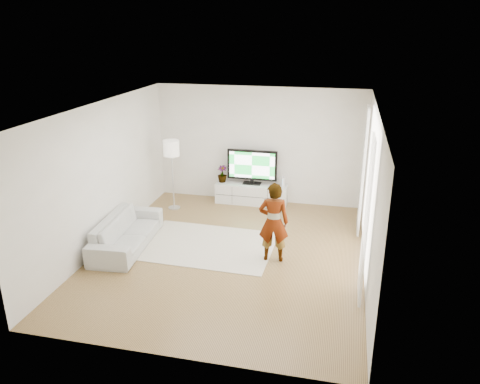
% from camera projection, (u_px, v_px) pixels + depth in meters
% --- Properties ---
extents(floor, '(6.00, 6.00, 0.00)m').
position_uv_depth(floor, '(229.00, 254.00, 8.93)').
color(floor, '#A27F49').
rests_on(floor, ground).
extents(ceiling, '(6.00, 6.00, 0.00)m').
position_uv_depth(ceiling, '(228.00, 108.00, 7.98)').
color(ceiling, white).
rests_on(ceiling, wall_back).
extents(wall_left, '(0.02, 6.00, 2.80)m').
position_uv_depth(wall_left, '(102.00, 176.00, 8.98)').
color(wall_left, white).
rests_on(wall_left, floor).
extents(wall_right, '(0.02, 6.00, 2.80)m').
position_uv_depth(wall_right, '(371.00, 196.00, 7.93)').
color(wall_right, white).
rests_on(wall_right, floor).
extents(wall_back, '(5.00, 0.02, 2.80)m').
position_uv_depth(wall_back, '(259.00, 145.00, 11.21)').
color(wall_back, white).
rests_on(wall_back, floor).
extents(wall_front, '(5.00, 0.02, 2.80)m').
position_uv_depth(wall_front, '(168.00, 263.00, 5.71)').
color(wall_front, white).
rests_on(wall_front, floor).
extents(window, '(0.01, 2.60, 2.50)m').
position_uv_depth(window, '(370.00, 187.00, 8.19)').
color(window, white).
rests_on(window, wall_right).
extents(curtain_near, '(0.04, 0.70, 2.60)m').
position_uv_depth(curtain_near, '(366.00, 221.00, 7.05)').
color(curtain_near, white).
rests_on(curtain_near, floor).
extents(curtain_far, '(0.04, 0.70, 2.60)m').
position_uv_depth(curtain_far, '(363.00, 171.00, 9.44)').
color(curtain_far, white).
rests_on(curtain_far, floor).
extents(media_console, '(1.74, 0.49, 0.49)m').
position_uv_depth(media_console, '(252.00, 194.00, 11.41)').
color(media_console, silver).
rests_on(media_console, floor).
extents(television, '(1.21, 0.24, 0.84)m').
position_uv_depth(television, '(252.00, 166.00, 11.20)').
color(television, black).
rests_on(television, media_console).
extents(game_console, '(0.09, 0.18, 0.23)m').
position_uv_depth(game_console, '(283.00, 182.00, 11.13)').
color(game_console, white).
rests_on(game_console, media_console).
extents(potted_plant, '(0.24, 0.24, 0.41)m').
position_uv_depth(potted_plant, '(222.00, 174.00, 11.41)').
color(potted_plant, '#3F7238').
rests_on(potted_plant, media_console).
extents(rug, '(2.65, 1.95, 0.01)m').
position_uv_depth(rug, '(207.00, 245.00, 9.29)').
color(rug, beige).
rests_on(rug, floor).
extents(player, '(0.58, 0.42, 1.50)m').
position_uv_depth(player, '(274.00, 222.00, 8.47)').
color(player, '#334772').
rests_on(player, rug).
extents(sofa, '(0.98, 2.16, 0.61)m').
position_uv_depth(sofa, '(127.00, 232.00, 9.17)').
color(sofa, silver).
rests_on(sofa, floor).
extents(floor_lamp, '(0.37, 0.37, 1.65)m').
position_uv_depth(floor_lamp, '(171.00, 151.00, 10.70)').
color(floor_lamp, silver).
rests_on(floor_lamp, floor).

